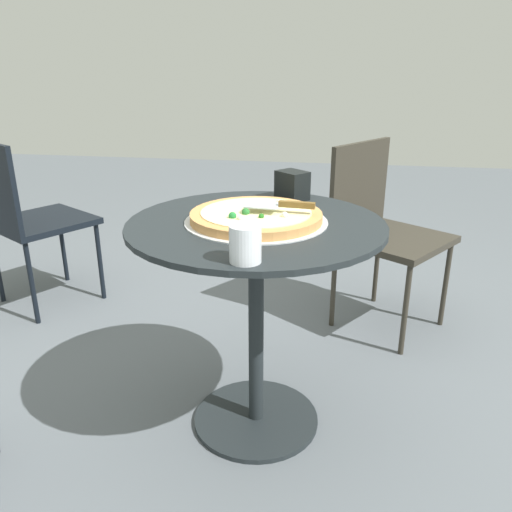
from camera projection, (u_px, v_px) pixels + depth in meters
ground_plane at (256, 420)px, 1.85m from camera, size 10.00×10.00×0.00m
patio_table at (256, 281)px, 1.66m from camera, size 0.80×0.80×0.74m
pizza_on_tray at (256, 217)px, 1.58m from camera, size 0.44×0.44×0.05m
pizza_server at (280, 205)px, 1.56m from camera, size 0.09×0.21×0.02m
drinking_cup at (245, 244)px, 1.26m from camera, size 0.08×0.08×0.09m
napkin_dispenser at (292, 185)px, 1.83m from camera, size 0.13×0.13×0.10m
patio_chair_near at (380, 222)px, 2.39m from camera, size 0.61×0.61×0.86m
patio_chair_far at (25, 212)px, 2.55m from camera, size 0.60×0.60×0.87m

